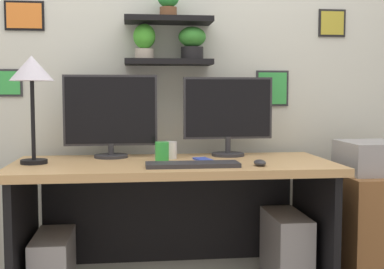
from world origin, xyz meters
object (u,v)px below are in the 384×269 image
(monitor_right, at_px, (228,113))
(desk_lamp, at_px, (32,75))
(keyboard, at_px, (192,165))
(cell_phone, at_px, (203,160))
(pen_cup, at_px, (162,152))
(desk, at_px, (173,201))
(coffee_mug, at_px, (169,150))
(computer_tower_right, at_px, (286,257))
(monitor_left, at_px, (111,115))
(drawer_cabinet, at_px, (376,234))
(computer_mouse, at_px, (260,163))
(printer, at_px, (378,157))

(monitor_right, relative_size, desk_lamp, 0.94)
(keyboard, height_order, desk_lamp, desk_lamp)
(monitor_right, height_order, cell_phone, monitor_right)
(monitor_right, height_order, desk_lamp, desk_lamp)
(monitor_right, height_order, pen_cup, monitor_right)
(cell_phone, bearing_deg, pen_cup, 171.88)
(desk, height_order, monitor_right, monitor_right)
(coffee_mug, height_order, computer_tower_right, coffee_mug)
(monitor_left, relative_size, cell_phone, 3.57)
(desk_lamp, bearing_deg, monitor_left, 28.87)
(cell_phone, height_order, drawer_cabinet, cell_phone)
(keyboard, bearing_deg, cell_phone, 68.81)
(drawer_cabinet, bearing_deg, computer_mouse, -162.79)
(keyboard, xyz_separation_m, coffee_mug, (-0.09, 0.31, 0.04))
(pen_cup, bearing_deg, desk, 34.07)
(keyboard, distance_m, computer_mouse, 0.32)
(pen_cup, bearing_deg, printer, 0.51)
(keyboard, xyz_separation_m, computer_mouse, (0.32, -0.01, 0.01))
(monitor_right, bearing_deg, computer_tower_right, -37.39)
(pen_cup, distance_m, printer, 1.16)
(cell_phone, xyz_separation_m, drawer_cabinet, (0.95, -0.00, -0.42))
(monitor_left, distance_m, monitor_right, 0.64)
(cell_phone, distance_m, coffee_mug, 0.20)
(monitor_left, distance_m, coffee_mug, 0.37)
(computer_mouse, height_order, coffee_mug, coffee_mug)
(keyboard, distance_m, pen_cup, 0.24)
(keyboard, bearing_deg, pen_cup, 123.92)
(computer_tower_right, bearing_deg, keyboard, -160.17)
(coffee_mug, xyz_separation_m, printer, (1.11, -0.10, -0.04))
(computer_mouse, distance_m, computer_tower_right, 0.60)
(desk_lamp, distance_m, cell_phone, 0.94)
(monitor_right, bearing_deg, cell_phone, -130.88)
(monitor_left, distance_m, printer, 1.45)
(printer, bearing_deg, computer_tower_right, -177.86)
(desk, height_order, monitor_left, monitor_left)
(monitor_left, distance_m, desk_lamp, 0.47)
(monitor_right, xyz_separation_m, pen_cup, (-0.38, -0.20, -0.18))
(monitor_right, distance_m, printer, 0.84)
(printer, bearing_deg, monitor_right, 166.27)
(monitor_left, height_order, desk_lamp, desk_lamp)
(pen_cup, xyz_separation_m, computer_tower_right, (0.65, -0.01, -0.57))
(keyboard, distance_m, coffee_mug, 0.32)
(monitor_right, relative_size, drawer_cabinet, 0.74)
(keyboard, height_order, computer_tower_right, keyboard)
(computer_tower_right, bearing_deg, cell_phone, 177.39)
(coffee_mug, distance_m, computer_tower_right, 0.84)
(monitor_left, bearing_deg, drawer_cabinet, -7.66)
(computer_mouse, distance_m, cell_phone, 0.33)
(desk, bearing_deg, computer_mouse, -31.85)
(monitor_left, height_order, printer, monitor_left)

